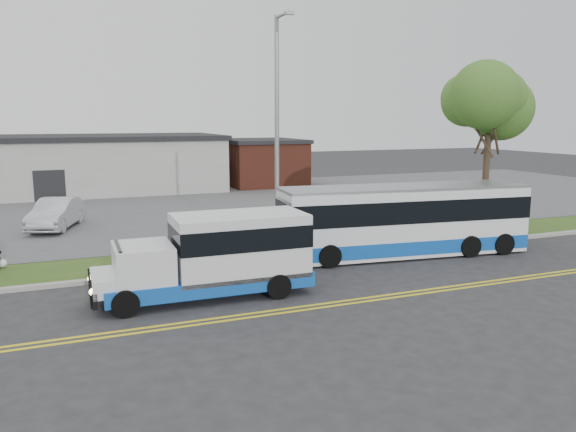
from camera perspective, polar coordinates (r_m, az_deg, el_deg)
name	(u,v)px	position (r m, az deg, el deg)	size (l,w,h in m)	color
ground	(227,278)	(20.18, -6.23, -6.27)	(140.00, 140.00, 0.00)	#28282B
lane_line_north	(263,312)	(16.68, -2.54, -9.70)	(70.00, 0.12, 0.01)	yellow
lane_line_south	(267,315)	(16.41, -2.19, -10.03)	(70.00, 0.12, 0.01)	yellow
curb	(219,268)	(21.18, -7.06, -5.30)	(80.00, 0.30, 0.15)	#9E9B93
verge	(207,258)	(22.88, -8.24, -4.25)	(80.00, 3.30, 0.10)	#304F1A
parking_lot	(153,207)	(36.48, -13.59, 0.85)	(80.00, 25.00, 0.10)	#4C4C4F
commercial_building	(49,165)	(45.80, -23.07, 4.81)	(25.40, 10.40, 4.35)	#9E9E99
brick_wing	(262,162)	(47.50, -2.70, 5.47)	(6.30, 7.30, 3.90)	brown
tree_east	(490,106)	(28.98, 19.83, 10.51)	(5.20, 5.20, 8.33)	#362A1D
streetlight_near	(278,128)	(22.93, -1.07, 8.98)	(0.35, 1.53, 9.50)	gray
shuttle_bus	(219,253)	(17.95, -6.99, -3.73)	(6.84, 2.39, 2.60)	#104EAF
transit_bus	(404,220)	(23.60, 11.68, -0.42)	(10.59, 3.50, 2.88)	white
parked_car_a	(56,214)	(30.60, -22.50, 0.23)	(1.62, 4.65, 1.53)	silver
grocery_bag_right	(3,263)	(23.54, -27.01, -4.31)	(0.32, 0.32, 0.32)	white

